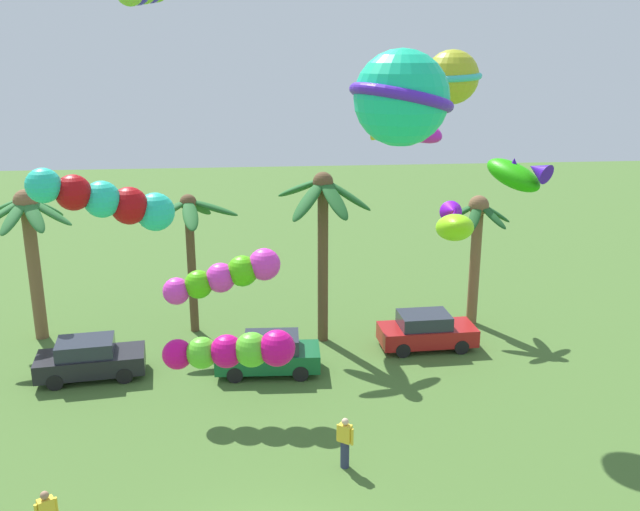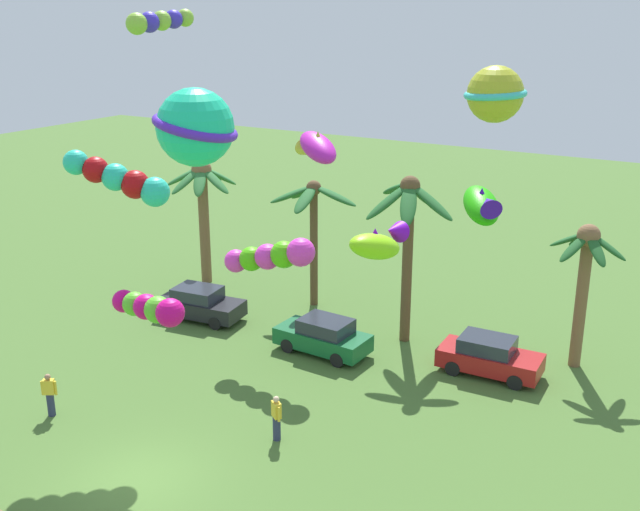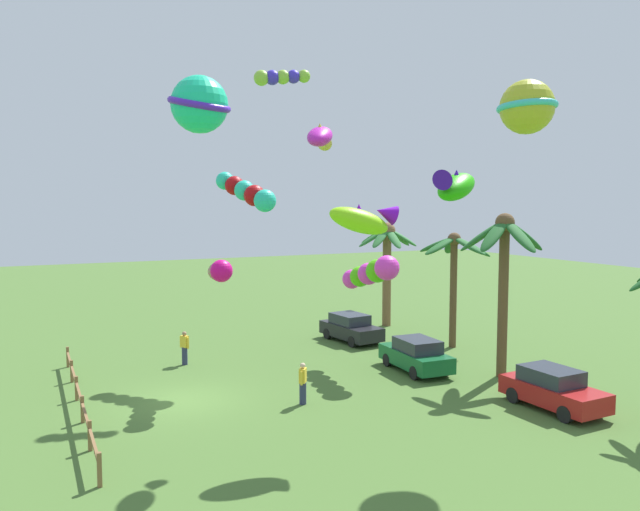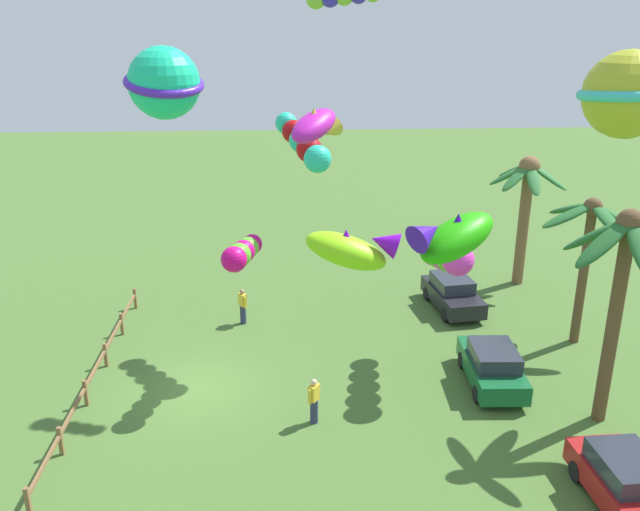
% 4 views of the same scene
% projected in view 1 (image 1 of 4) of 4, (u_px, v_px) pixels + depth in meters
% --- Properties ---
extents(palm_tree_0, '(3.01, 2.82, 5.84)m').
position_uv_depth(palm_tree_0, '(477.00, 233.00, 29.88)').
color(palm_tree_0, brown).
rests_on(palm_tree_0, ground).
extents(palm_tree_1, '(4.13, 4.08, 6.07)m').
position_uv_depth(palm_tree_1, '(189.00, 226.00, 28.87)').
color(palm_tree_1, brown).
rests_on(palm_tree_1, ground).
extents(palm_tree_2, '(3.97, 3.96, 7.17)m').
position_uv_depth(palm_tree_2, '(323.00, 216.00, 27.70)').
color(palm_tree_2, brown).
rests_on(palm_tree_2, ground).
extents(palm_tree_3, '(3.74, 3.70, 6.42)m').
position_uv_depth(palm_tree_3, '(29.00, 230.00, 28.13)').
color(palm_tree_3, brown).
rests_on(palm_tree_3, ground).
extents(parked_car_0, '(4.08, 2.16, 1.51)m').
position_uv_depth(parked_car_0, '(90.00, 359.00, 25.64)').
color(parked_car_0, black).
rests_on(parked_car_0, ground).
extents(parked_car_1, '(3.96, 1.85, 1.51)m').
position_uv_depth(parked_car_1, '(426.00, 331.00, 28.21)').
color(parked_car_1, '#A51919').
rests_on(parked_car_1, ground).
extents(parked_car_2, '(3.98, 1.89, 1.51)m').
position_uv_depth(parked_car_2, '(269.00, 354.00, 26.04)').
color(parked_car_2, '#145B2D').
rests_on(parked_car_2, ground).
extents(spectator_0, '(0.46, 0.41, 1.59)m').
position_uv_depth(spectator_0, '(345.00, 442.00, 20.02)').
color(spectator_0, '#2D3351').
rests_on(spectator_0, ground).
extents(kite_fish_0, '(1.43, 2.56, 1.32)m').
position_uv_depth(kite_fish_0, '(454.00, 225.00, 19.31)').
color(kite_fish_0, '#8FEA16').
extents(kite_ball_1, '(2.77, 2.77, 1.89)m').
position_uv_depth(kite_ball_1, '(401.00, 98.00, 13.50)').
color(kite_ball_1, '#18D496').
extents(kite_ball_2, '(2.61, 2.60, 1.86)m').
position_uv_depth(kite_ball_2, '(452.00, 77.00, 23.77)').
color(kite_ball_2, '#ADB424').
extents(kite_tube_3, '(3.36, 2.02, 1.87)m').
position_uv_depth(kite_tube_3, '(109.00, 201.00, 17.31)').
color(kite_tube_3, '#24CDAC').
extents(kite_tube_5, '(3.18, 1.30, 1.08)m').
position_uv_depth(kite_tube_5, '(233.00, 351.00, 16.38)').
color(kite_tube_5, '#DD0B7D').
extents(kite_fish_6, '(2.03, 1.72, 1.09)m').
position_uv_depth(kite_fish_6, '(408.00, 128.00, 17.63)').
color(kite_fish_6, '#C81FB7').
extents(kite_fish_7, '(1.94, 2.38, 1.28)m').
position_uv_depth(kite_fish_7, '(517.00, 174.00, 20.99)').
color(kite_fish_7, '#21B309').
extents(kite_tube_8, '(4.01, 1.14, 1.84)m').
position_uv_depth(kite_tube_8, '(226.00, 276.00, 23.39)').
color(kite_tube_8, '#EE35C9').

